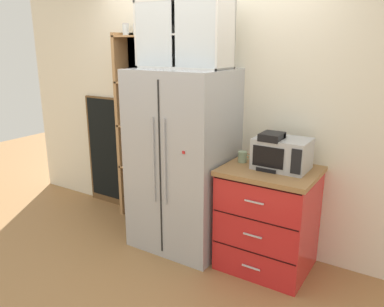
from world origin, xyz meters
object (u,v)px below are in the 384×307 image
(coffee_maker, at_px, (272,151))
(chalkboard_menu, at_px, (107,151))
(refrigerator, at_px, (183,161))
(mug_sage, at_px, (243,157))
(microwave, at_px, (282,154))
(bottle_clear, at_px, (273,155))

(coffee_maker, xyz_separation_m, chalkboard_menu, (-2.19, 0.29, -0.41))
(refrigerator, relative_size, mug_sage, 15.22)
(microwave, relative_size, mug_sage, 3.92)
(mug_sage, distance_m, bottle_clear, 0.29)
(coffee_maker, xyz_separation_m, bottle_clear, (0.00, 0.03, -0.05))
(mug_sage, bearing_deg, bottle_clear, -1.07)
(refrigerator, distance_m, mug_sage, 0.59)
(refrigerator, bearing_deg, mug_sage, 7.94)
(microwave, distance_m, coffee_maker, 0.09)
(chalkboard_menu, bearing_deg, refrigerator, -14.15)
(mug_sage, relative_size, bottle_clear, 0.45)
(microwave, height_order, coffee_maker, coffee_maker)
(microwave, distance_m, bottle_clear, 0.08)
(microwave, distance_m, mug_sage, 0.36)
(coffee_maker, bearing_deg, chalkboard_menu, 172.56)
(chalkboard_menu, bearing_deg, bottle_clear, -6.79)
(refrigerator, height_order, coffee_maker, refrigerator)
(refrigerator, bearing_deg, chalkboard_menu, 165.85)
(bottle_clear, bearing_deg, refrigerator, -174.97)
(refrigerator, xyz_separation_m, chalkboard_menu, (-1.33, 0.34, -0.19))
(bottle_clear, bearing_deg, microwave, 13.28)
(microwave, relative_size, bottle_clear, 1.77)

